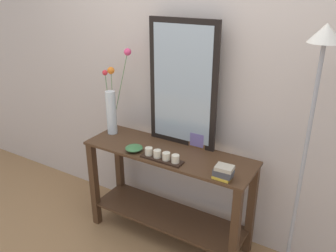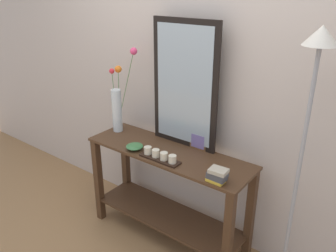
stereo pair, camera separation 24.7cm
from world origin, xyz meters
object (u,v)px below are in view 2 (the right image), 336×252
(mirror_leaning, at_px, (185,85))
(book_stack, at_px, (217,175))
(console_table, at_px, (168,187))
(candle_tray, at_px, (160,156))
(picture_frame_small, at_px, (198,141))
(floor_lamp, at_px, (305,133))
(tall_vase_left, at_px, (118,103))
(decorative_bowl, at_px, (135,146))

(mirror_leaning, relative_size, book_stack, 7.29)
(console_table, height_order, candle_tray, candle_tray)
(mirror_leaning, height_order, picture_frame_small, mirror_leaning)
(console_table, distance_m, floor_lamp, 1.18)
(picture_frame_small, xyz_separation_m, book_stack, (0.34, -0.32, -0.02))
(tall_vase_left, bearing_deg, console_table, -6.99)
(mirror_leaning, bearing_deg, floor_lamp, -10.63)
(candle_tray, bearing_deg, book_stack, -1.59)
(mirror_leaning, distance_m, floor_lamp, 0.94)
(picture_frame_small, bearing_deg, mirror_leaning, 176.09)
(console_table, relative_size, floor_lamp, 0.75)
(console_table, bearing_deg, decorative_bowl, -150.66)
(mirror_leaning, height_order, candle_tray, mirror_leaning)
(console_table, bearing_deg, book_stack, -16.64)
(candle_tray, bearing_deg, console_table, 102.75)
(mirror_leaning, height_order, tall_vase_left, mirror_leaning)
(candle_tray, relative_size, book_stack, 2.46)
(picture_frame_small, relative_size, book_stack, 1.06)
(decorative_bowl, bearing_deg, floor_lamp, 6.19)
(floor_lamp, bearing_deg, mirror_leaning, 169.37)
(console_table, height_order, decorative_bowl, decorative_bowl)
(mirror_leaning, relative_size, picture_frame_small, 6.90)
(tall_vase_left, height_order, picture_frame_small, tall_vase_left)
(console_table, height_order, mirror_leaning, mirror_leaning)
(decorative_bowl, xyz_separation_m, floor_lamp, (1.16, 0.13, 0.38))
(tall_vase_left, height_order, candle_tray, tall_vase_left)
(book_stack, bearing_deg, decorative_bowl, 177.98)
(tall_vase_left, bearing_deg, picture_frame_small, 7.47)
(book_stack, bearing_deg, picture_frame_small, 137.50)
(book_stack, xyz_separation_m, floor_lamp, (0.44, 0.15, 0.36))
(console_table, relative_size, decorative_bowl, 9.97)
(floor_lamp, bearing_deg, tall_vase_left, 177.42)
(candle_tray, xyz_separation_m, picture_frame_small, (0.13, 0.30, 0.04))
(picture_frame_small, height_order, book_stack, picture_frame_small)
(mirror_leaning, xyz_separation_m, book_stack, (0.48, -0.33, -0.42))
(decorative_bowl, relative_size, floor_lamp, 0.07)
(mirror_leaning, distance_m, decorative_bowl, 0.59)
(mirror_leaning, bearing_deg, decorative_bowl, -128.56)
(console_table, bearing_deg, mirror_leaning, 84.18)
(picture_frame_small, xyz_separation_m, floor_lamp, (0.79, -0.16, 0.34))
(mirror_leaning, xyz_separation_m, decorative_bowl, (-0.24, -0.30, -0.45))
(tall_vase_left, distance_m, book_stack, 1.11)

